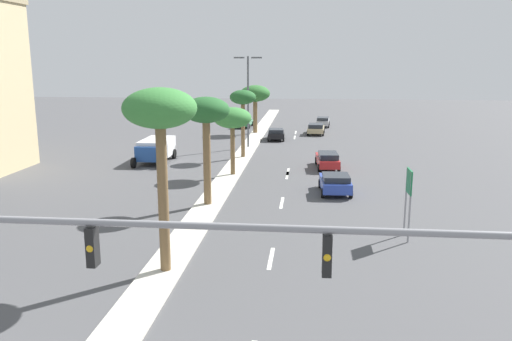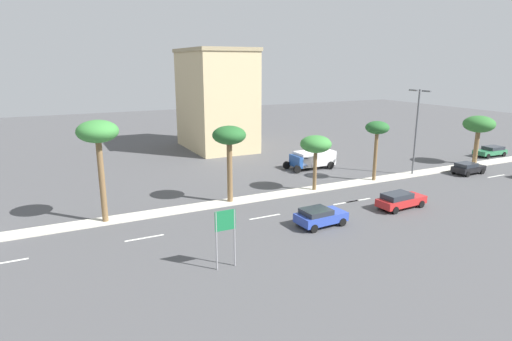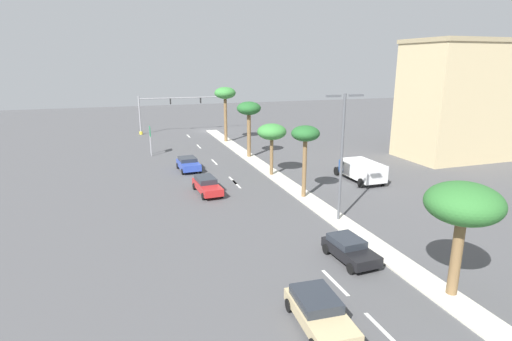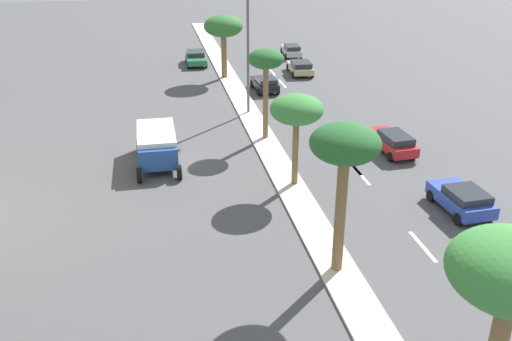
{
  "view_description": "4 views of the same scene",
  "coord_description": "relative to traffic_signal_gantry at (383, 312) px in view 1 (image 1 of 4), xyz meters",
  "views": [
    {
      "loc": [
        6.33,
        -10.52,
        9.3
      ],
      "look_at": [
        2.71,
        25.14,
        1.6
      ],
      "focal_mm": 36.75,
      "sensor_mm": 36.0,
      "label": 1
    },
    {
      "loc": [
        33.95,
        7.29,
        12.28
      ],
      "look_at": [
        0.23,
        24.06,
        2.77
      ],
      "focal_mm": 29.99,
      "sensor_mm": 36.0,
      "label": 2
    },
    {
      "loc": [
        15.1,
        69.2,
        11.63
      ],
      "look_at": [
        3.21,
        34.01,
        1.7
      ],
      "focal_mm": 28.49,
      "sensor_mm": 36.0,
      "label": 3
    },
    {
      "loc": [
        -7.7,
        1.38,
        14.68
      ],
      "look_at": [
        -2.99,
        25.52,
        3.44
      ],
      "focal_mm": 39.59,
      "sensor_mm": 36.0,
      "label": 4
    }
  ],
  "objects": [
    {
      "name": "sedan_red_rear",
      "position": [
        0.02,
        34.25,
        -3.28
      ],
      "size": [
        2.1,
        4.69,
        1.43
      ],
      "color": "red",
      "rests_on": "ground"
    },
    {
      "name": "sedan_tan_center",
      "position": [
        -0.75,
        54.95,
        -3.32
      ],
      "size": [
        2.29,
        4.41,
        1.35
      ],
      "color": "tan",
      "rests_on": "ground"
    },
    {
      "name": "sedan_blue_right",
      "position": [
        0.29,
        25.69,
        -3.28
      ],
      "size": [
        2.28,
        4.0,
        1.41
      ],
      "color": "#2D47AD",
      "rests_on": "ground"
    },
    {
      "name": "street_lamp_inboard",
      "position": [
        -8.0,
        44.04,
        1.61
      ],
      "size": [
        2.9,
        0.24,
        9.39
      ],
      "color": "#515459",
      "rests_on": "median_curb"
    },
    {
      "name": "lane_stripe_far",
      "position": [
        -3.31,
        56.27,
        -4.04
      ],
      "size": [
        0.2,
        2.8,
        0.01
      ],
      "primitive_type": "cube",
      "color": "silver",
      "rests_on": "ground"
    },
    {
      "name": "sedan_green_inboard",
      "position": [
        -10.56,
        61.04,
        -3.33
      ],
      "size": [
        2.23,
        4.49,
        1.32
      ],
      "color": "#287047",
      "rests_on": "ground"
    },
    {
      "name": "sedan_silver_left",
      "position": [
        0.27,
        62.53,
        -3.32
      ],
      "size": [
        2.04,
        4.25,
        1.35
      ],
      "color": "#B2B2B7",
      "rests_on": "ground"
    },
    {
      "name": "lane_stripe_rear",
      "position": [
        -3.31,
        22.77,
        -4.04
      ],
      "size": [
        0.2,
        2.8,
        0.01
      ],
      "primitive_type": "cube",
      "color": "silver",
      "rests_on": "ground"
    },
    {
      "name": "lane_stripe_mid",
      "position": [
        -3.31,
        51.92,
        -4.04
      ],
      "size": [
        0.2,
        2.8,
        0.01
      ],
      "primitive_type": "cube",
      "color": "silver",
      "rests_on": "ground"
    },
    {
      "name": "palm_tree_outboard",
      "position": [
        -7.84,
        10.89,
        2.93
      ],
      "size": [
        3.11,
        3.11,
        8.01
      ],
      "color": "brown",
      "rests_on": "median_curb"
    },
    {
      "name": "median_curb",
      "position": [
        -7.98,
        42.5,
        -3.99
      ],
      "size": [
        1.8,
        84.78,
        0.12
      ],
      "primitive_type": "cube",
      "color": "beige",
      "rests_on": "ground"
    },
    {
      "name": "sedan_black_far",
      "position": [
        -5.42,
        49.87,
        -3.33
      ],
      "size": [
        2.11,
        3.91,
        1.33
      ],
      "color": "black",
      "rests_on": "ground"
    },
    {
      "name": "palm_tree_leading",
      "position": [
        -7.69,
        30.57,
        0.56
      ],
      "size": [
        3.02,
        3.02,
        5.4
      ],
      "color": "brown",
      "rests_on": "median_curb"
    },
    {
      "name": "palm_tree_right",
      "position": [
        -8.38,
        54.92,
        0.86
      ],
      "size": [
        3.7,
        3.7,
        5.92
      ],
      "color": "brown",
      "rests_on": "median_curb"
    },
    {
      "name": "lane_stripe_front",
      "position": [
        -3.31,
        31.04,
        -4.04
      ],
      "size": [
        0.2,
        2.8,
        0.01
      ],
      "primitive_type": "cube",
      "color": "silver",
      "rests_on": "ground"
    },
    {
      "name": "box_truck",
      "position": [
        -15.5,
        35.32,
        -2.85
      ],
      "size": [
        2.65,
        5.92,
        2.07
      ],
      "color": "#234C99",
      "rests_on": "ground"
    },
    {
      "name": "lane_stripe_center",
      "position": [
        -3.31,
        32.45,
        -4.04
      ],
      "size": [
        0.2,
        2.8,
        0.01
      ],
      "primitive_type": "cube",
      "color": "silver",
      "rests_on": "ground"
    },
    {
      "name": "lane_stripe_trailing",
      "position": [
        -3.31,
        12.95,
        -4.04
      ],
      "size": [
        0.2,
        2.8,
        0.01
      ],
      "primitive_type": "cube",
      "color": "silver",
      "rests_on": "ground"
    },
    {
      "name": "directional_road_sign",
      "position": [
        3.56,
        16.47,
        -1.39
      ],
      "size": [
        0.1,
        1.32,
        3.73
      ],
      "color": "gray",
      "rests_on": "ground"
    },
    {
      "name": "palm_tree_left",
      "position": [
        -7.82,
        38.26,
        1.47
      ],
      "size": [
        2.45,
        2.45,
        6.31
      ],
      "color": "brown",
      "rests_on": "median_curb"
    },
    {
      "name": "ground_plane",
      "position": [
        -7.98,
        33.08,
        -4.05
      ],
      "size": [
        160.0,
        160.0,
        0.0
      ],
      "primitive_type": "plane",
      "color": "#4C4C4F"
    },
    {
      "name": "traffic_signal_gantry",
      "position": [
        0.0,
        0.0,
        0.0
      ],
      "size": [
        15.53,
        0.53,
        6.3
      ],
      "color": "gray",
      "rests_on": "ground"
    },
    {
      "name": "palm_tree_center",
      "position": [
        -8.04,
        21.69,
        1.84
      ],
      "size": [
        2.96,
        2.96,
        6.86
      ],
      "color": "brown",
      "rests_on": "median_curb"
    }
  ]
}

